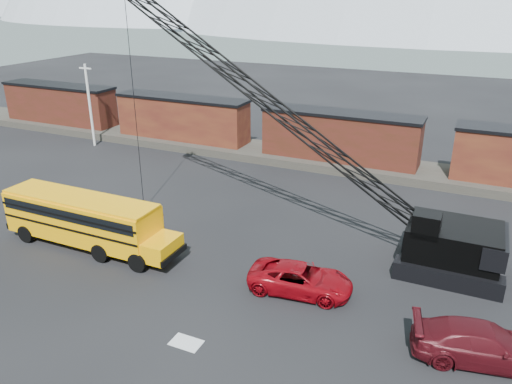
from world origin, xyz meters
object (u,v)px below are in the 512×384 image
at_px(school_bus, 87,220).
at_px(crawler_crane, 286,116).
at_px(red_pickup, 301,279).
at_px(maroon_suv, 482,344).

distance_m(school_bus, crawler_crane, 13.32).
bearing_deg(red_pickup, maroon_suv, -107.84).
bearing_deg(red_pickup, crawler_crane, 23.18).
relative_size(school_bus, red_pickup, 2.18).
distance_m(school_bus, red_pickup, 13.37).
relative_size(red_pickup, maroon_suv, 0.93).
height_order(school_bus, maroon_suv, school_bus).
bearing_deg(crawler_crane, red_pickup, -60.22).
bearing_deg(crawler_crane, maroon_suv, -31.23).
height_order(red_pickup, maroon_suv, maroon_suv).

